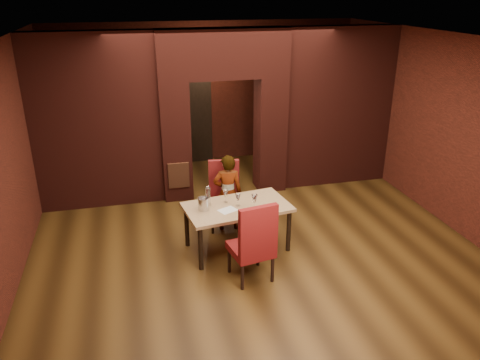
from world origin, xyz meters
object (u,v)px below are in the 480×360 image
at_px(wine_bucket, 203,204).
at_px(wine_glass_c, 254,201).
at_px(chair_near, 251,240).
at_px(dining_table, 237,227).
at_px(person_seated, 228,193).
at_px(potted_plant, 261,209).
at_px(wine_glass_a, 226,196).
at_px(chair_far, 225,196).
at_px(water_bottle, 208,196).
at_px(wine_glass_b, 238,200).

bearing_deg(wine_bucket, wine_glass_c, -9.24).
relative_size(chair_near, wine_glass_c, 5.29).
height_order(dining_table, wine_glass_c, wine_glass_c).
height_order(person_seated, potted_plant, person_seated).
distance_m(wine_glass_c, wine_bucket, 0.78).
relative_size(chair_near, wine_bucket, 6.12).
bearing_deg(wine_glass_a, wine_glass_c, -38.81).
bearing_deg(wine_glass_c, chair_far, 106.78).
relative_size(dining_table, potted_plant, 4.23).
bearing_deg(chair_far, water_bottle, -113.70).
bearing_deg(wine_glass_a, wine_bucket, -154.78).
height_order(wine_glass_b, wine_glass_c, wine_glass_c).
xyz_separation_m(wine_glass_a, wine_bucket, (-0.38, -0.18, -0.01)).
distance_m(chair_far, chair_near, 1.58).
bearing_deg(wine_glass_a, chair_far, 79.67).
distance_m(dining_table, person_seated, 0.75).
xyz_separation_m(dining_table, chair_far, (-0.04, 0.75, 0.20)).
height_order(chair_near, wine_glass_c, chair_near).
height_order(wine_glass_c, wine_bucket, wine_glass_c).
relative_size(dining_table, wine_glass_a, 7.58).
bearing_deg(chair_far, wine_glass_b, -77.70).
relative_size(person_seated, wine_glass_a, 6.35).
height_order(wine_glass_a, wine_glass_b, wine_glass_a).
height_order(chair_near, person_seated, person_seated).
height_order(chair_near, potted_plant, chair_near).
relative_size(wine_glass_c, wine_bucket, 1.16).
distance_m(wine_glass_b, potted_plant, 1.31).
bearing_deg(wine_glass_b, wine_bucket, -178.59).
bearing_deg(dining_table, water_bottle, 153.52).
bearing_deg(wine_glass_b, wine_glass_a, 132.55).
bearing_deg(person_seated, wine_glass_b, 96.80).
bearing_deg(wine_glass_b, wine_glass_c, -31.37).
bearing_deg(chair_near, dining_table, -100.26).
bearing_deg(water_bottle, chair_far, 57.44).
bearing_deg(wine_glass_b, water_bottle, 160.72).
relative_size(chair_far, wine_bucket, 5.80).
bearing_deg(dining_table, wine_bucket, 174.51).
relative_size(dining_table, person_seated, 1.19).
xyz_separation_m(chair_near, wine_glass_c, (0.24, 0.68, 0.26)).
bearing_deg(wine_glass_a, chair_near, -81.89).
bearing_deg(wine_glass_b, potted_plant, 54.43).
bearing_deg(chair_near, water_bottle, -76.48).
height_order(wine_glass_a, water_bottle, water_bottle).
bearing_deg(potted_plant, wine_glass_c, -112.21).
height_order(person_seated, wine_bucket, person_seated).
height_order(dining_table, wine_bucket, wine_bucket).
height_order(chair_near, wine_bucket, chair_near).
distance_m(chair_far, wine_glass_a, 0.67).
bearing_deg(wine_glass_a, dining_table, -47.57).
xyz_separation_m(water_bottle, potted_plant, (1.09, 0.77, -0.72)).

